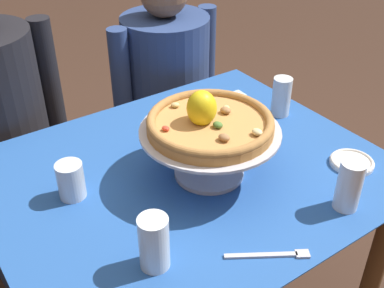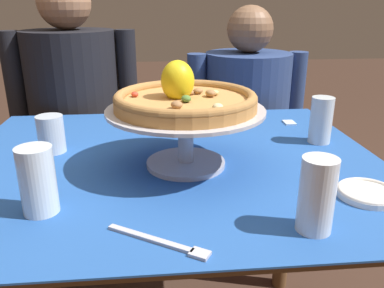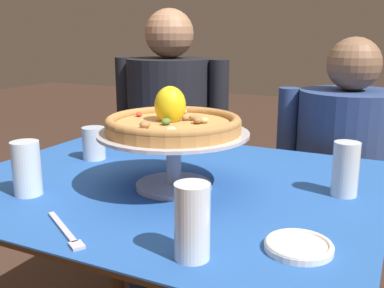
% 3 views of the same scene
% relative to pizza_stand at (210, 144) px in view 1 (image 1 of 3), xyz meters
% --- Properties ---
extents(dining_table, '(1.09, 0.91, 0.75)m').
position_rel_pizza_stand_xyz_m(dining_table, '(-0.04, 0.05, -0.22)').
color(dining_table, brown).
rests_on(dining_table, ground).
extents(pizza_stand, '(0.38, 0.38, 0.15)m').
position_rel_pizza_stand_xyz_m(pizza_stand, '(0.00, 0.00, 0.00)').
color(pizza_stand, '#B7B7C1').
rests_on(pizza_stand, dining_table).
extents(pizza, '(0.34, 0.34, 0.11)m').
position_rel_pizza_stand_xyz_m(pizza, '(-0.00, 0.00, 0.07)').
color(pizza, '#BC8447').
rests_on(pizza, pizza_stand).
extents(water_glass_front_right, '(0.06, 0.06, 0.14)m').
position_rel_pizza_stand_xyz_m(water_glass_front_right, '(0.20, -0.31, -0.04)').
color(water_glass_front_right, white).
rests_on(water_glass_front_right, dining_table).
extents(water_glass_side_right, '(0.06, 0.06, 0.13)m').
position_rel_pizza_stand_xyz_m(water_glass_side_right, '(0.40, 0.13, -0.04)').
color(water_glass_side_right, silver).
rests_on(water_glass_side_right, dining_table).
extents(water_glass_side_left, '(0.07, 0.07, 0.10)m').
position_rel_pizza_stand_xyz_m(water_glass_side_left, '(-0.35, 0.13, -0.06)').
color(water_glass_side_left, silver).
rests_on(water_glass_side_left, dining_table).
extents(water_glass_front_left, '(0.07, 0.07, 0.13)m').
position_rel_pizza_stand_xyz_m(water_glass_front_left, '(-0.30, -0.20, -0.04)').
color(water_glass_front_left, silver).
rests_on(water_glass_front_left, dining_table).
extents(side_plate, '(0.13, 0.13, 0.02)m').
position_rel_pizza_stand_xyz_m(side_plate, '(0.37, -0.20, -0.09)').
color(side_plate, white).
rests_on(side_plate, dining_table).
extents(dinner_fork, '(0.18, 0.12, 0.01)m').
position_rel_pizza_stand_xyz_m(dinner_fork, '(-0.07, -0.33, -0.10)').
color(dinner_fork, '#B7B7C1').
rests_on(dinner_fork, dining_table).
extents(sugar_packet, '(0.04, 0.05, 0.00)m').
position_rel_pizza_stand_xyz_m(sugar_packet, '(0.38, 0.32, -0.10)').
color(sugar_packet, silver).
rests_on(sugar_packet, dining_table).
extents(diner_left, '(0.52, 0.39, 1.24)m').
position_rel_pizza_stand_xyz_m(diner_left, '(-0.41, 0.72, -0.24)').
color(diner_left, navy).
rests_on(diner_left, ground).
extents(diner_right, '(0.53, 0.39, 1.12)m').
position_rel_pizza_stand_xyz_m(diner_right, '(0.33, 0.75, -0.30)').
color(diner_right, maroon).
rests_on(diner_right, ground).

